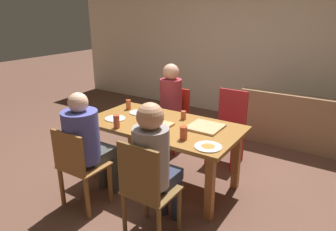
% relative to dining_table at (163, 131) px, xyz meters
% --- Properties ---
extents(ground_plane, '(20.00, 20.00, 0.00)m').
position_rel_dining_table_xyz_m(ground_plane, '(0.00, 0.00, -0.64)').
color(ground_plane, brown).
extents(back_wall, '(7.93, 0.12, 2.94)m').
position_rel_dining_table_xyz_m(back_wall, '(0.00, 2.85, 0.83)').
color(back_wall, '#F0E2C7').
rests_on(back_wall, ground).
extents(dining_table, '(1.73, 0.91, 0.73)m').
position_rel_dining_table_xyz_m(dining_table, '(0.00, 0.00, 0.00)').
color(dining_table, '#936028').
rests_on(dining_table, ground).
extents(chair_0, '(0.43, 0.39, 0.87)m').
position_rel_dining_table_xyz_m(chair_0, '(-0.43, -0.87, -0.18)').
color(chair_0, '#915E2E').
rests_on(chair_0, ground).
extents(person_0, '(0.35, 0.55, 1.21)m').
position_rel_dining_table_xyz_m(person_0, '(-0.43, -0.75, 0.07)').
color(person_0, '#3F413B').
rests_on(person_0, ground).
extents(chair_1, '(0.41, 0.40, 0.87)m').
position_rel_dining_table_xyz_m(chair_1, '(-0.43, 0.92, -0.17)').
color(chair_1, red).
rests_on(chair_1, ground).
extents(person_1, '(0.31, 0.50, 1.25)m').
position_rel_dining_table_xyz_m(person_1, '(-0.43, 0.79, 0.09)').
color(person_1, '#313145').
rests_on(person_1, ground).
extents(chair_2, '(0.43, 0.38, 0.94)m').
position_rel_dining_table_xyz_m(chair_2, '(0.41, -0.89, -0.12)').
color(chair_2, brown).
rests_on(chair_2, ground).
extents(person_2, '(0.31, 0.50, 1.25)m').
position_rel_dining_table_xyz_m(person_2, '(0.41, -0.75, 0.09)').
color(person_2, '#2D3247').
rests_on(person_2, ground).
extents(chair_3, '(0.41, 0.43, 0.95)m').
position_rel_dining_table_xyz_m(chair_3, '(0.41, 0.94, -0.13)').
color(chair_3, '#B3282C').
rests_on(chair_3, ground).
extents(pizza_box_0, '(0.34, 0.34, 0.03)m').
position_rel_dining_table_xyz_m(pizza_box_0, '(-0.03, -0.14, 0.11)').
color(pizza_box_0, tan).
rests_on(pizza_box_0, dining_table).
extents(pizza_box_1, '(0.35, 0.35, 0.02)m').
position_rel_dining_table_xyz_m(pizza_box_1, '(0.46, 0.13, 0.11)').
color(pizza_box_1, tan).
rests_on(pizza_box_1, dining_table).
extents(plate_0, '(0.23, 0.23, 0.01)m').
position_rel_dining_table_xyz_m(plate_0, '(-0.55, -0.18, 0.10)').
color(plate_0, white).
rests_on(plate_0, dining_table).
extents(plate_1, '(0.21, 0.21, 0.01)m').
position_rel_dining_table_xyz_m(plate_1, '(-0.47, 0.14, 0.10)').
color(plate_1, white).
rests_on(plate_1, dining_table).
extents(plate_2, '(0.26, 0.26, 0.03)m').
position_rel_dining_table_xyz_m(plate_2, '(0.69, -0.29, 0.10)').
color(plate_2, white).
rests_on(plate_2, dining_table).
extents(drinking_glass_0, '(0.06, 0.06, 0.10)m').
position_rel_dining_table_xyz_m(drinking_glass_0, '(0.12, 0.24, 0.14)').
color(drinking_glass_0, '#BB5034').
rests_on(drinking_glass_0, dining_table).
extents(drinking_glass_1, '(0.06, 0.06, 0.12)m').
position_rel_dining_table_xyz_m(drinking_glass_1, '(-0.66, 0.20, 0.16)').
color(drinking_glass_1, '#B84E27').
rests_on(drinking_glass_1, dining_table).
extents(drinking_glass_2, '(0.07, 0.07, 0.14)m').
position_rel_dining_table_xyz_m(drinking_glass_2, '(-0.35, -0.38, 0.16)').
color(drinking_glass_2, '#B74B2C').
rests_on(drinking_glass_2, dining_table).
extents(drinking_glass_3, '(0.08, 0.08, 0.13)m').
position_rel_dining_table_xyz_m(drinking_glass_3, '(0.41, -0.25, 0.16)').
color(drinking_glass_3, '#B34528').
rests_on(drinking_glass_3, dining_table).
extents(couch, '(2.06, 0.79, 0.80)m').
position_rel_dining_table_xyz_m(couch, '(1.31, 2.07, -0.35)').
color(couch, '#987453').
rests_on(couch, ground).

